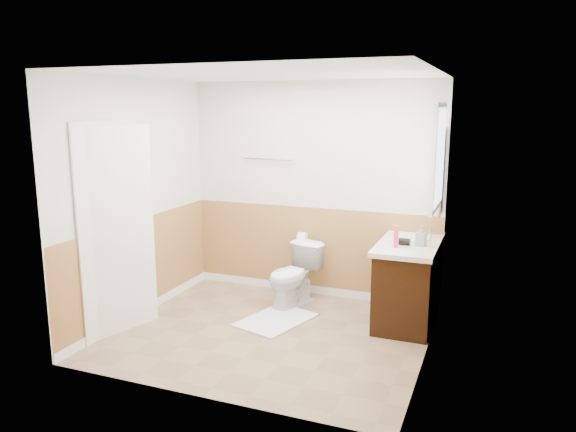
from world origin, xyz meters
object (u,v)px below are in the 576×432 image
at_px(vanity_cabinet, 408,284).
at_px(bath_mat, 276,320).
at_px(toilet, 293,275).
at_px(lotion_bottle, 396,236).
at_px(soap_dispenser, 421,236).

bearing_deg(vanity_cabinet, bath_mat, -157.83).
bearing_deg(toilet, bath_mat, -73.07).
xyz_separation_m(bath_mat, lotion_bottle, (1.18, 0.25, 0.95)).
xyz_separation_m(bath_mat, soap_dispenser, (1.40, 0.41, 0.94)).
relative_size(toilet, vanity_cabinet, 0.63).
bearing_deg(toilet, vanity_cabinet, 17.32).
xyz_separation_m(vanity_cabinet, soap_dispenser, (0.12, -0.11, 0.55)).
height_order(lotion_bottle, soap_dispenser, lotion_bottle).
height_order(toilet, lotion_bottle, lotion_bottle).
xyz_separation_m(vanity_cabinet, lotion_bottle, (-0.10, -0.27, 0.56)).
height_order(bath_mat, vanity_cabinet, vanity_cabinet).
bearing_deg(lotion_bottle, bath_mat, -168.12).
height_order(toilet, soap_dispenser, soap_dispenser).
xyz_separation_m(toilet, soap_dispenser, (1.40, -0.10, 0.60)).
relative_size(bath_mat, vanity_cabinet, 0.73).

